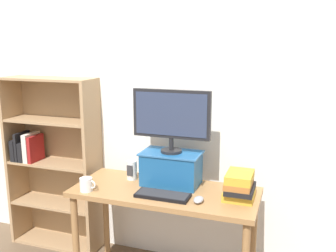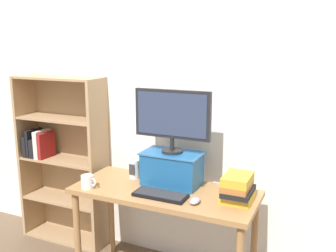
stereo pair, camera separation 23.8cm
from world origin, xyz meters
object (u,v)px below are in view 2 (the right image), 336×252
at_px(desk, 164,203).
at_px(book_stack, 237,188).
at_px(desk_speaker, 134,169).
at_px(computer_monitor, 172,117).
at_px(keyboard, 160,195).
at_px(bookshelf_unit, 62,158).
at_px(riser_box, 172,168).
at_px(coffee_mug, 88,182).
at_px(computer_mouse, 195,201).

bearing_deg(desk, book_stack, 1.18).
bearing_deg(desk, desk_speaker, 158.89).
bearing_deg(book_stack, desk, -178.82).
bearing_deg(computer_monitor, keyboard, -84.83).
xyz_separation_m(bookshelf_unit, keyboard, (1.19, -0.41, 0.00)).
bearing_deg(keyboard, desk, 102.76).
height_order(bookshelf_unit, riser_box, bookshelf_unit).
height_order(keyboard, coffee_mug, coffee_mug).
height_order(desk, desk_speaker, desk_speaker).
bearing_deg(riser_box, coffee_mug, -148.33).
height_order(riser_box, computer_mouse, riser_box).
xyz_separation_m(keyboard, book_stack, (0.50, 0.14, 0.08)).
height_order(bookshelf_unit, computer_mouse, bookshelf_unit).
xyz_separation_m(coffee_mug, desk_speaker, (0.21, 0.32, 0.03)).
bearing_deg(desk_speaker, computer_mouse, -22.91).
bearing_deg(coffee_mug, riser_box, 31.67).
xyz_separation_m(riser_box, computer_mouse, (0.28, -0.25, -0.11)).
bearing_deg(bookshelf_unit, desk, -13.90).
bearing_deg(desk, coffee_mug, -158.93).
bearing_deg(keyboard, desk_speaker, 144.27).
bearing_deg(bookshelf_unit, desk_speaker, -11.10).
xyz_separation_m(computer_monitor, desk_speaker, (-0.32, -0.00, -0.44)).
distance_m(computer_mouse, book_stack, 0.29).
bearing_deg(book_stack, computer_monitor, 167.87).
height_order(keyboard, book_stack, book_stack).
bearing_deg(computer_mouse, computer_monitor, 137.47).
bearing_deg(desk_speaker, desk, -21.11).
relative_size(computer_mouse, desk_speaker, 0.70).
bearing_deg(desk, bookshelf_unit, 166.10).
bearing_deg(computer_monitor, coffee_mug, -148.45).
relative_size(keyboard, computer_mouse, 3.59).
distance_m(riser_box, desk_speaker, 0.32).
relative_size(computer_monitor, desk_speaker, 3.91).
distance_m(desk, computer_mouse, 0.33).
bearing_deg(computer_mouse, coffee_mug, -175.01).
bearing_deg(keyboard, riser_box, 95.14).
distance_m(riser_box, keyboard, 0.28).
bearing_deg(desk, riser_box, 87.30).
bearing_deg(coffee_mug, computer_monitor, 31.55).
bearing_deg(coffee_mug, desk, 21.07).
relative_size(riser_box, computer_mouse, 4.24).
height_order(desk, computer_mouse, computer_mouse).
xyz_separation_m(riser_box, book_stack, (0.52, -0.11, -0.04)).
relative_size(riser_box, keyboard, 1.18).
distance_m(computer_monitor, desk_speaker, 0.54).
relative_size(desk, desk_speaker, 8.99).
height_order(computer_mouse, desk_speaker, desk_speaker).
bearing_deg(keyboard, computer_monitor, 95.17).
distance_m(computer_mouse, coffee_mug, 0.81).
height_order(desk, bookshelf_unit, bookshelf_unit).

